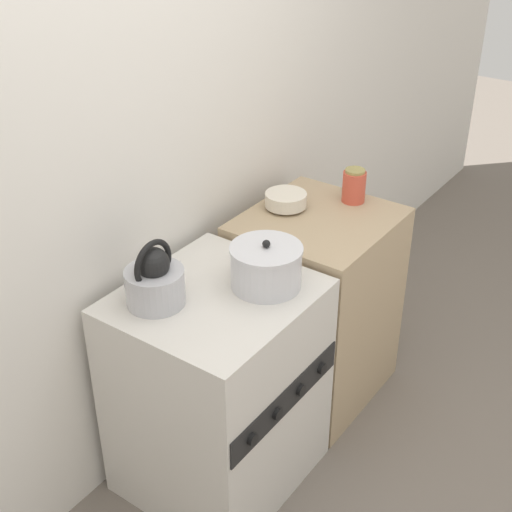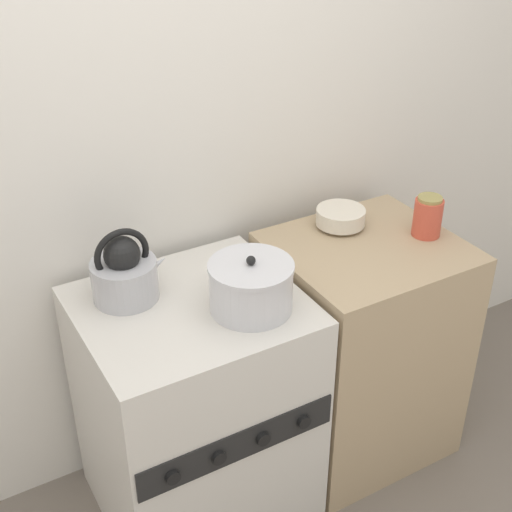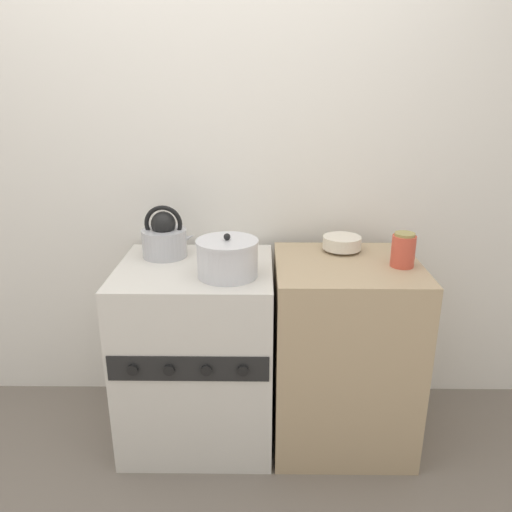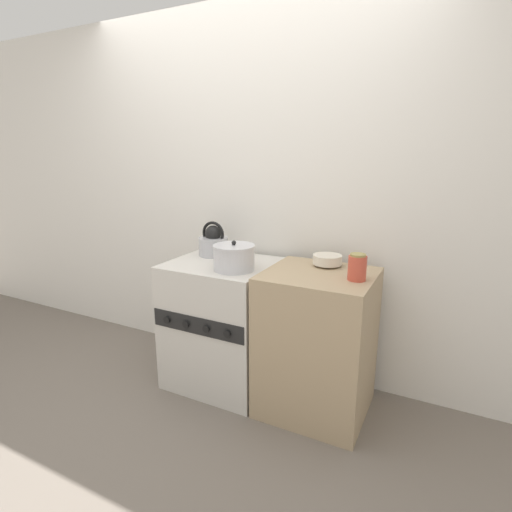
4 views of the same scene
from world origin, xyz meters
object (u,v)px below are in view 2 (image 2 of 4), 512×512
object	(u,v)px
stove	(196,409)
storage_jar	(428,216)
cooking_pot	(251,287)
enamel_bowl	(341,217)
kettle	(125,273)

from	to	relation	value
stove	storage_jar	bearing A→B (deg)	-3.52
storage_jar	cooking_pot	bearing A→B (deg)	-175.77
cooking_pot	enamel_bowl	distance (m)	0.56
stove	cooking_pot	world-z (taller)	cooking_pot
kettle	stove	bearing A→B (deg)	-41.91
stove	cooking_pot	size ratio (longest dim) A/B	3.32
storage_jar	enamel_bowl	bearing A→B (deg)	138.70
stove	cooking_pot	distance (m)	0.53
enamel_bowl	cooking_pot	bearing A→B (deg)	-153.67
cooking_pot	storage_jar	distance (m)	0.73
enamel_bowl	storage_jar	xyz separation A→B (m)	(0.22, -0.20, 0.03)
stove	kettle	size ratio (longest dim) A/B	3.43
kettle	enamel_bowl	xyz separation A→B (m)	(0.81, 0.01, -0.02)
cooking_pot	enamel_bowl	bearing A→B (deg)	26.33
kettle	storage_jar	world-z (taller)	kettle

